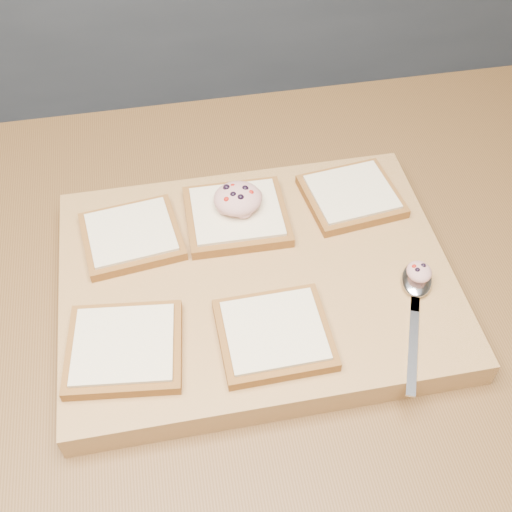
{
  "coord_description": "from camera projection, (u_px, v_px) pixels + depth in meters",
  "views": [
    {
      "loc": [
        -0.07,
        -0.5,
        1.55
      ],
      "look_at": [
        0.02,
        -0.01,
        0.97
      ],
      "focal_mm": 45.0,
      "sensor_mm": 36.0,
      "label": 1
    }
  ],
  "objects": [
    {
      "name": "island_counter",
      "position": [
        244.0,
        436.0,
        1.16
      ],
      "size": [
        2.0,
        0.8,
        0.9
      ],
      "color": "slate",
      "rests_on": "ground"
    },
    {
      "name": "back_counter",
      "position": [
        167.0,
        21.0,
        2.06
      ],
      "size": [
        3.6,
        0.62,
        0.94
      ],
      "color": "slate",
      "rests_on": "ground"
    },
    {
      "name": "cutting_board",
      "position": [
        256.0,
        281.0,
        0.8
      ],
      "size": [
        0.48,
        0.36,
        0.04
      ],
      "primitive_type": "cube",
      "color": "tan",
      "rests_on": "island_counter"
    },
    {
      "name": "bread_far_left",
      "position": [
        132.0,
        236.0,
        0.82
      ],
      "size": [
        0.13,
        0.12,
        0.02
      ],
      "color": "brown",
      "rests_on": "cutting_board"
    },
    {
      "name": "bread_far_center",
      "position": [
        237.0,
        215.0,
        0.84
      ],
      "size": [
        0.13,
        0.12,
        0.02
      ],
      "color": "brown",
      "rests_on": "cutting_board"
    },
    {
      "name": "bread_far_right",
      "position": [
        351.0,
        195.0,
        0.86
      ],
      "size": [
        0.13,
        0.12,
        0.02
      ],
      "color": "brown",
      "rests_on": "cutting_board"
    },
    {
      "name": "bread_near_left",
      "position": [
        124.0,
        348.0,
        0.71
      ],
      "size": [
        0.14,
        0.13,
        0.02
      ],
      "color": "brown",
      "rests_on": "cutting_board"
    },
    {
      "name": "bread_near_center",
      "position": [
        274.0,
        334.0,
        0.72
      ],
      "size": [
        0.13,
        0.12,
        0.02
      ],
      "color": "brown",
      "rests_on": "cutting_board"
    },
    {
      "name": "tuna_salad_dollop",
      "position": [
        238.0,
        198.0,
        0.82
      ],
      "size": [
        0.06,
        0.06,
        0.03
      ],
      "color": "#D59188",
      "rests_on": "bread_far_center"
    },
    {
      "name": "spoon",
      "position": [
        416.0,
        288.0,
        0.76
      ],
      "size": [
        0.09,
        0.18,
        0.01
      ],
      "color": "silver",
      "rests_on": "cutting_board"
    },
    {
      "name": "spoon_salad",
      "position": [
        419.0,
        272.0,
        0.76
      ],
      "size": [
        0.03,
        0.03,
        0.02
      ],
      "color": "#D59188",
      "rests_on": "spoon"
    }
  ]
}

